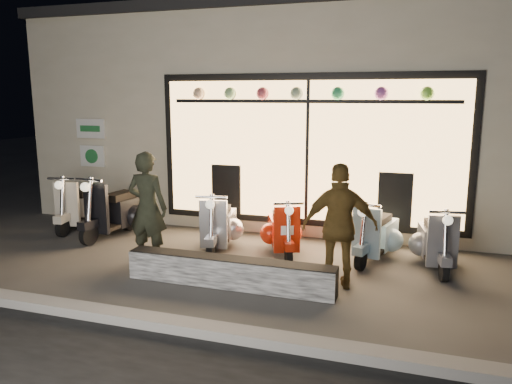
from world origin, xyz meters
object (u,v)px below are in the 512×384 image
Objects in this scene: graffiti_barrier at (230,272)px; woman at (340,227)px; man at (148,208)px; scooter_red at (282,230)px; scooter_silver at (220,225)px.

graffiti_barrier is 1.57m from woman.
graffiti_barrier is 1.75m from man.
man is at bearing 159.83° from graffiti_barrier.
woman is (2.89, -0.12, -0.02)m from man.
graffiti_barrier is 2.30× the size of scooter_red.
man is at bearing -15.61° from woman.
scooter_red is at bearing -148.16° from man.
graffiti_barrier is at bearing 159.08° from man.
graffiti_barrier is at bearing -74.50° from scooter_silver.
scooter_silver is at bearing 116.13° from graffiti_barrier.
graffiti_barrier is at bearing -122.08° from scooter_red.
scooter_red reaches higher than graffiti_barrier.
man reaches higher than scooter_silver.
woman is at bearing -71.95° from scooter_red.
man reaches higher than graffiti_barrier.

